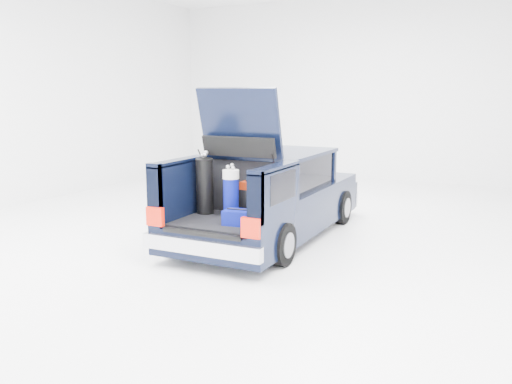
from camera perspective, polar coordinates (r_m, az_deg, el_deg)
The scene contains 6 objects.
ground at distance 9.20m, azimuth 1.37°, elevation -4.71°, with size 14.00×14.00×0.00m, color white.
car at distance 9.15m, azimuth 1.67°, elevation -0.48°, with size 1.87×4.65×2.47m.
red_suitcase at distance 7.96m, azimuth -0.39°, elevation -0.77°, with size 0.34×0.21×0.54m.
black_golf_bag at distance 8.15m, azimuth -5.41°, elevation 0.66°, with size 0.36×0.39×0.94m.
blue_golf_bag at distance 7.85m, azimuth -2.65°, elevation -0.15°, with size 0.29×0.29×0.80m.
blue_duffel at distance 7.48m, azimuth -1.74°, elevation -2.69°, with size 0.45×0.32×0.23m.
Camera 1 is at (3.70, -8.08, 2.39)m, focal length 38.00 mm.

